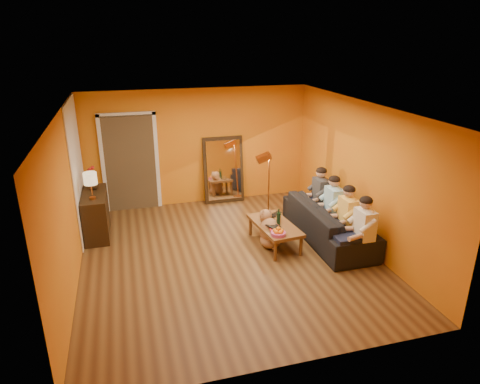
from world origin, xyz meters
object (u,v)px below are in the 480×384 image
object	(u,v)px
table_lamp	(91,186)
laptop	(277,215)
person_far_right	(321,196)
tumbler	(279,218)
coffee_table	(274,234)
person_far_left	(364,231)
sofa	(328,222)
sideboard	(96,214)
floor_lamp	(269,188)
dog	(270,228)
wine_bottle	(279,217)
mirror_frame	(224,170)
person_mid_left	(348,218)
vase	(93,184)
person_mid_right	(333,206)

from	to	relation	value
table_lamp	laptop	xyz separation A→B (m)	(3.35, -0.69, -0.67)
person_far_right	tumbler	bearing A→B (deg)	-155.24
coffee_table	person_far_left	distance (m)	1.63
sofa	person_far_left	xyz separation A→B (m)	(0.13, -1.00, 0.26)
table_lamp	laptop	distance (m)	3.49
sideboard	laptop	distance (m)	3.49
floor_lamp	table_lamp	bearing A→B (deg)	-175.92
dog	person_far_left	xyz separation A→B (m)	(1.30, -1.03, 0.26)
sideboard	floor_lamp	size ratio (longest dim) A/B	0.82
sideboard	wine_bottle	bearing A→B (deg)	-23.36
floor_lamp	mirror_frame	bearing A→B (deg)	118.34
mirror_frame	person_mid_left	size ratio (longest dim) A/B	1.25
vase	person_mid_left	bearing A→B (deg)	-25.38
mirror_frame	person_far_right	world-z (taller)	mirror_frame
sofa	vase	distance (m)	4.58
dog	person_mid_right	bearing A→B (deg)	-17.91
table_lamp	coffee_table	xyz separation A→B (m)	(3.17, -1.04, -0.90)
sideboard	floor_lamp	distance (m)	3.44
laptop	sideboard	bearing A→B (deg)	128.94
dog	sofa	bearing A→B (deg)	-22.45
tumbler	vase	world-z (taller)	vase
mirror_frame	wine_bottle	world-z (taller)	mirror_frame
coffee_table	person_mid_left	world-z (taller)	person_mid_left
table_lamp	person_mid_right	distance (m)	4.50
sideboard	sofa	world-z (taller)	sideboard
table_lamp	dog	bearing A→B (deg)	-18.81
coffee_table	person_far_right	size ratio (longest dim) A/B	1.00
sideboard	wine_bottle	xyz separation A→B (m)	(3.22, -1.39, 0.15)
person_far_right	dog	bearing A→B (deg)	-154.43
mirror_frame	table_lamp	xyz separation A→B (m)	(-2.79, -1.38, 0.34)
tumbler	laptop	bearing A→B (deg)	75.38
mirror_frame	coffee_table	bearing A→B (deg)	-81.06
person_mid_left	wine_bottle	bearing A→B (deg)	159.39
coffee_table	person_far_right	xyz separation A→B (m)	(1.20, 0.62, 0.40)
mirror_frame	person_mid_left	xyz separation A→B (m)	(1.58, -2.90, -0.15)
person_mid_left	person_mid_right	bearing A→B (deg)	90.00
person_far_left	dog	bearing A→B (deg)	141.66
person_far_right	vase	bearing A→B (deg)	167.44
sofa	person_far_right	xyz separation A→B (m)	(0.13, 0.65, 0.26)
vase	tumbler	bearing A→B (deg)	-24.09
person_mid_right	tumbler	xyz separation A→B (m)	(-1.08, 0.05, -0.14)
person_mid_left	person_mid_right	world-z (taller)	same
table_lamp	person_far_right	bearing A→B (deg)	-5.54
person_far_right	tumbler	xyz separation A→B (m)	(-1.08, -0.50, -0.14)
person_far_right	wine_bottle	distance (m)	1.33
dog	person_far_right	xyz separation A→B (m)	(1.30, 0.62, 0.26)
floor_lamp	person_far_left	xyz separation A→B (m)	(0.96, -2.09, -0.11)
mirror_frame	person_far_left	world-z (taller)	mirror_frame
coffee_table	person_far_left	xyz separation A→B (m)	(1.20, -1.03, 0.40)
sofa	floor_lamp	size ratio (longest dim) A/B	1.66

